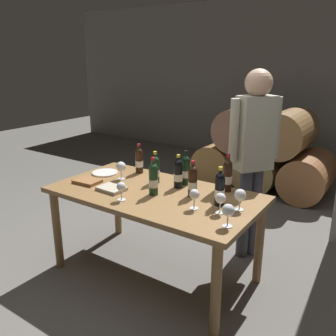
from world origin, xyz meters
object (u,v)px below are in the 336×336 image
(wine_glass_1, at_px, (228,211))
(wine_bottle_0, at_px, (220,189))
(wine_bottle_2, at_px, (178,173))
(wine_glass_2, at_px, (240,195))
(wine_bottle_3, at_px, (139,160))
(wine_glass_4, at_px, (121,167))
(wine_glass_3, at_px, (121,187))
(wine_bottle_5, at_px, (155,169))
(leather_ledger, at_px, (87,181))
(sommelier_presenting, at_px, (254,148))
(wine_bottle_6, at_px, (186,170))
(dining_table, at_px, (154,202))
(wine_bottle_4, at_px, (193,181))
(wine_glass_0, at_px, (220,199))
(wine_bottle_1, at_px, (153,179))
(wine_bottle_7, at_px, (228,175))
(serving_plate, at_px, (105,173))
(wine_glass_5, at_px, (194,195))
(tasting_notebook, at_px, (112,189))

(wine_glass_1, bearing_deg, wine_bottle_0, 124.89)
(wine_bottle_2, distance_m, wine_glass_2, 0.63)
(wine_bottle_3, relative_size, wine_glass_4, 1.73)
(wine_bottle_2, relative_size, wine_glass_3, 1.97)
(wine_bottle_3, relative_size, wine_bottle_5, 1.00)
(wine_bottle_0, bearing_deg, wine_bottle_5, 168.77)
(wine_glass_2, distance_m, leather_ledger, 1.34)
(wine_bottle_0, bearing_deg, sommelier_presenting, 91.84)
(wine_bottle_5, distance_m, leather_ledger, 0.60)
(wine_bottle_6, xyz_separation_m, leather_ledger, (-0.72, -0.45, -0.11))
(wine_bottle_2, relative_size, leather_ledger, 1.29)
(dining_table, relative_size, wine_bottle_0, 5.79)
(wine_bottle_4, bearing_deg, wine_glass_0, -27.70)
(wine_bottle_1, xyz_separation_m, wine_glass_0, (0.59, -0.02, -0.03))
(wine_bottle_2, distance_m, wine_glass_4, 0.54)
(wine_bottle_1, xyz_separation_m, wine_bottle_7, (0.45, 0.40, 0.00))
(dining_table, distance_m, wine_glass_3, 0.36)
(wine_bottle_0, xyz_separation_m, wine_glass_0, (0.07, -0.13, -0.02))
(wine_bottle_5, xyz_separation_m, leather_ledger, (-0.48, -0.34, -0.11))
(wine_glass_1, distance_m, serving_plate, 1.47)
(wine_bottle_2, distance_m, wine_glass_0, 0.58)
(wine_bottle_2, bearing_deg, wine_bottle_1, -106.66)
(wine_bottle_3, height_order, wine_glass_3, wine_bottle_3)
(wine_bottle_2, height_order, leather_ledger, wine_bottle_2)
(wine_bottle_7, distance_m, wine_glass_4, 0.94)
(wine_bottle_2, xyz_separation_m, wine_bottle_5, (-0.23, -0.01, -0.00))
(wine_bottle_1, distance_m, leather_ledger, 0.66)
(wine_glass_5, bearing_deg, wine_bottle_3, 152.62)
(wine_bottle_0, distance_m, wine_bottle_3, 1.01)
(wine_bottle_5, height_order, wine_bottle_7, wine_bottle_7)
(wine_bottle_6, bearing_deg, wine_glass_0, -36.29)
(wine_bottle_1, bearing_deg, serving_plate, 165.71)
(wine_bottle_1, relative_size, sommelier_presenting, 0.18)
(wine_glass_0, bearing_deg, wine_glass_3, -164.22)
(wine_bottle_1, distance_m, wine_glass_2, 0.69)
(wine_bottle_3, distance_m, wine_glass_2, 1.16)
(wine_bottle_3, relative_size, wine_glass_2, 1.78)
(wine_bottle_7, height_order, sommelier_presenting, sommelier_presenting)
(wine_bottle_1, relative_size, wine_glass_1, 1.97)
(tasting_notebook, bearing_deg, wine_bottle_2, 43.97)
(wine_bottle_7, xyz_separation_m, wine_glass_3, (-0.58, -0.63, -0.03))
(wine_bottle_5, bearing_deg, wine_bottle_7, 14.99)
(serving_plate, bearing_deg, wine_bottle_6, 12.59)
(wine_bottle_2, relative_size, serving_plate, 1.18)
(wine_glass_4, bearing_deg, sommelier_presenting, 34.53)
(serving_plate, bearing_deg, wine_glass_4, -8.88)
(wine_bottle_4, xyz_separation_m, wine_glass_4, (-0.73, -0.00, -0.01))
(wine_bottle_2, distance_m, wine_bottle_5, 0.23)
(wine_bottle_5, height_order, wine_glass_1, wine_bottle_5)
(wine_glass_4, bearing_deg, wine_bottle_4, 0.27)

